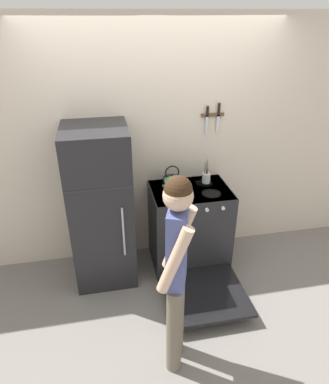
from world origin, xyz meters
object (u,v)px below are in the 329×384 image
at_px(stove_range, 190,229).
at_px(person, 177,268).
at_px(refrigerator, 101,207).
at_px(utensil_jar, 206,177).
at_px(tea_kettle, 172,180).
at_px(dutch_oven_pot, 176,189).

relative_size(stove_range, person, 0.81).
distance_m(stove_range, person, 1.33).
bearing_deg(stove_range, person, -110.14).
distance_m(refrigerator, person, 1.29).
bearing_deg(utensil_jar, person, -115.33).
bearing_deg(tea_kettle, utensil_jar, 0.88).
height_order(tea_kettle, person, person).
xyz_separation_m(refrigerator, person, (0.49, -1.18, 0.13)).
relative_size(dutch_oven_pot, utensil_jar, 1.00).
distance_m(dutch_oven_pot, tea_kettle, 0.24).
distance_m(refrigerator, dutch_oven_pot, 0.77).
xyz_separation_m(stove_range, dutch_oven_pot, (-0.18, -0.08, 0.55)).
relative_size(dutch_oven_pot, person, 0.17).
height_order(refrigerator, utensil_jar, refrigerator).
bearing_deg(tea_kettle, dutch_oven_pot, -93.39).
xyz_separation_m(tea_kettle, person, (-0.26, -1.32, -0.03)).
relative_size(utensil_jar, person, 0.17).
relative_size(stove_range, tea_kettle, 5.42).
xyz_separation_m(dutch_oven_pot, person, (-0.24, -1.08, -0.06)).
xyz_separation_m(refrigerator, tea_kettle, (0.75, 0.14, 0.16)).
xyz_separation_m(dutch_oven_pot, utensil_jar, (0.38, 0.25, -0.03)).
height_order(stove_range, person, person).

